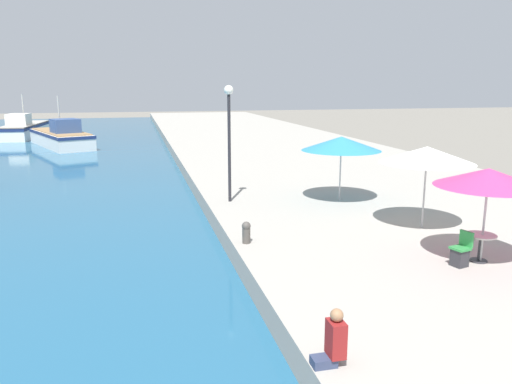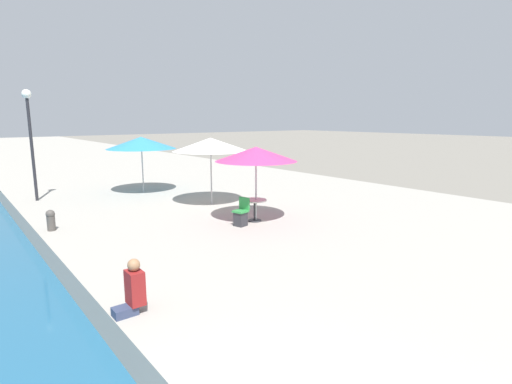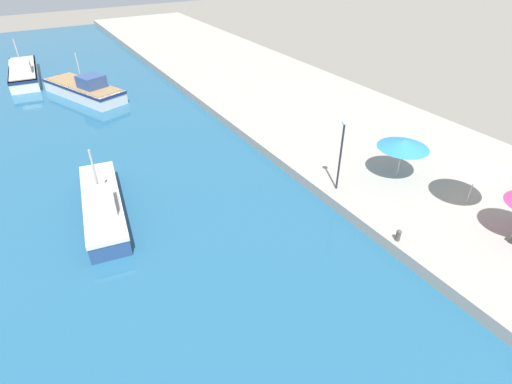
# 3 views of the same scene
# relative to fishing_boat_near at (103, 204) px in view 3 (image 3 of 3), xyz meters

# --- Properties ---
(quay_promenade) EXTENTS (16.00, 90.00, 0.71)m
(quay_promenade) POSITION_rel_fishing_boat_near_xyz_m (19.89, 15.07, -0.53)
(quay_promenade) COLOR #A39E93
(quay_promenade) RESTS_ON ground_plane
(fishing_boat_near) EXTENTS (3.23, 8.66, 4.26)m
(fishing_boat_near) POSITION_rel_fishing_boat_near_xyz_m (0.00, 0.00, 0.00)
(fishing_boat_near) COLOR navy
(fishing_boat_near) RESTS_ON water_basin
(fishing_boat_mid) EXTENTS (6.48, 10.33, 4.32)m
(fishing_boat_mid) POSITION_rel_fishing_boat_near_xyz_m (3.08, 21.37, 0.01)
(fishing_boat_mid) COLOR silver
(fishing_boat_mid) RESTS_ON water_basin
(fishing_boat_far) EXTENTS (3.51, 11.02, 4.31)m
(fishing_boat_far) POSITION_rel_fishing_boat_near_xyz_m (-1.66, 30.81, 0.01)
(fishing_boat_far) COLOR white
(fishing_boat_far) RESTS_ON water_basin
(cafe_umbrella_white) EXTENTS (3.02, 3.02, 2.66)m
(cafe_umbrella_white) POSITION_rel_fishing_boat_near_xyz_m (18.28, -10.40, 2.22)
(cafe_umbrella_white) COLOR #B7B7B7
(cafe_umbrella_white) RESTS_ON quay_promenade
(cafe_umbrella_striped) EXTENTS (3.16, 3.16, 2.58)m
(cafe_umbrella_striped) POSITION_rel_fishing_boat_near_xyz_m (17.19, -6.11, 2.12)
(cafe_umbrella_striped) COLOR #B7B7B7
(cafe_umbrella_striped) RESTS_ON quay_promenade
(mooring_bollard) EXTENTS (0.26, 0.26, 0.65)m
(mooring_bollard) POSITION_rel_fishing_boat_near_xyz_m (12.30, -10.70, 0.18)
(mooring_bollard) COLOR #4C4742
(mooring_bollard) RESTS_ON quay_promenade
(lamppost) EXTENTS (0.36, 0.36, 4.56)m
(lamppost) POSITION_rel_fishing_boat_near_xyz_m (12.83, -5.28, 2.92)
(lamppost) COLOR #232328
(lamppost) RESTS_ON quay_promenade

